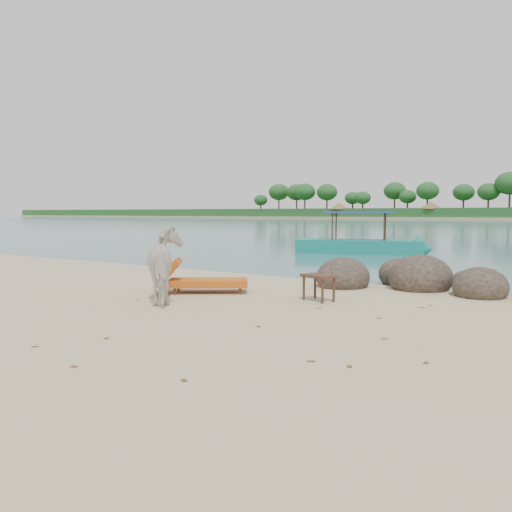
{
  "coord_description": "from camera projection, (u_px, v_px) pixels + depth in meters",
  "views": [
    {
      "loc": [
        5.28,
        -6.17,
        1.85
      ],
      "look_at": [
        -0.1,
        2.0,
        1.0
      ],
      "focal_mm": 35.0,
      "sensor_mm": 36.0,
      "label": 1
    }
  ],
  "objects": [
    {
      "name": "boulders",
      "position": [
        437.0,
        282.0,
        11.79
      ],
      "size": [
        6.45,
        3.03,
        1.11
      ],
      "rotation": [
        0.0,
        0.0,
        -0.38
      ],
      "color": "#312721",
      "rests_on": "ground"
    },
    {
      "name": "cow",
      "position": [
        168.0,
        265.0,
        10.23
      ],
      "size": [
        1.93,
        1.84,
        1.55
      ],
      "primitive_type": "imported",
      "rotation": [
        0.0,
        0.0,
        3.99
      ],
      "color": "white",
      "rests_on": "ground"
    },
    {
      "name": "side_table",
      "position": [
        319.0,
        289.0,
        10.29
      ],
      "size": [
        0.78,
        0.63,
        0.54
      ],
      "primitive_type": null,
      "rotation": [
        0.0,
        0.0,
        -0.33
      ],
      "color": "#391F16",
      "rests_on": "ground"
    },
    {
      "name": "lounge_chair",
      "position": [
        208.0,
        279.0,
        11.4
      ],
      "size": [
        2.28,
        1.92,
        0.67
      ],
      "primitive_type": null,
      "rotation": [
        0.0,
        0.0,
        0.61
      ],
      "color": "#C26716",
      "rests_on": "ground"
    },
    {
      "name": "boat_near",
      "position": [
        359.0,
        219.0,
        23.23
      ],
      "size": [
        6.65,
        3.23,
        3.16
      ],
      "primitive_type": null,
      "rotation": [
        0.0,
        0.0,
        0.29
      ],
      "color": "#127E73",
      "rests_on": "water"
    },
    {
      "name": "dead_leaves",
      "position": [
        243.0,
        324.0,
        8.26
      ],
      "size": [
        8.11,
        6.51,
        0.0
      ],
      "color": "brown",
      "rests_on": "ground"
    }
  ]
}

